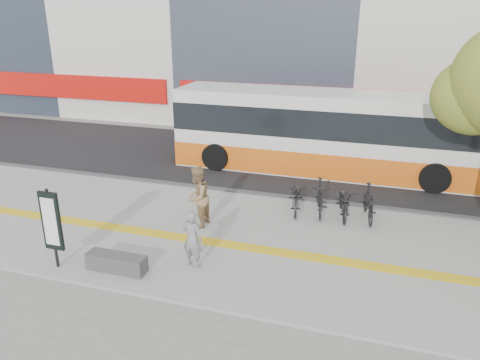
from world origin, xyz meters
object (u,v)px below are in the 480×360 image
(seated_woman, at_px, (192,239))
(pedestrian_tan, at_px, (197,197))
(bench, at_px, (117,263))
(bus, at_px, (324,135))
(signboard, at_px, (51,222))

(seated_woman, distance_m, pedestrian_tan, 2.40)
(bench, height_order, bus, bus)
(pedestrian_tan, bearing_deg, bench, -13.61)
(seated_woman, relative_size, pedestrian_tan, 0.81)
(signboard, bearing_deg, bench, 10.81)
(bench, relative_size, pedestrian_tan, 0.82)
(signboard, bearing_deg, pedestrian_tan, 52.31)
(bus, height_order, seated_woman, bus)
(bench, distance_m, seated_woman, 2.06)
(signboard, xyz_separation_m, seated_woman, (3.40, 1.13, -0.50))
(bench, distance_m, bus, 10.55)
(signboard, relative_size, bus, 0.18)
(bench, bearing_deg, seated_woman, 24.66)
(bus, bearing_deg, signboard, -118.99)
(seated_woman, xyz_separation_m, pedestrian_tan, (-0.78, 2.26, 0.18))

